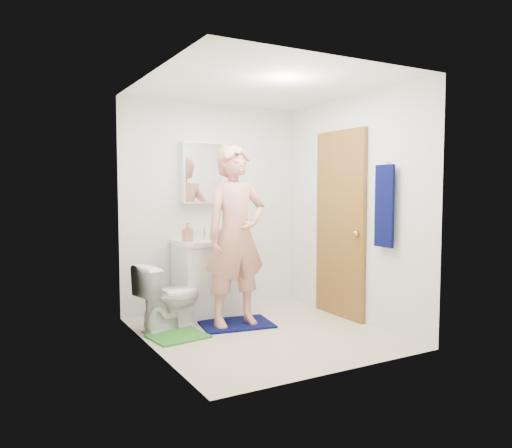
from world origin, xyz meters
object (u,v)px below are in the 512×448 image
Objects in this scene: toothbrush_cup at (220,234)px; man at (236,236)px; towel at (384,206)px; soap_dispenser at (187,232)px; toilet at (169,296)px; medicine_cabinet at (202,173)px; vanity_cabinet at (211,279)px.

man reaches higher than toothbrush_cup.
towel is 4.04× the size of soap_dispenser.
toilet is 3.39× the size of soap_dispenser.
man is at bearing 142.42° from towel.
soap_dispenser is at bearing -136.14° from medicine_cabinet.
man is (-1.16, 0.89, -0.31)m from towel.
towel is 1.19× the size of toilet.
soap_dispenser is (-0.30, -0.29, -0.65)m from medicine_cabinet.
toothbrush_cup reaches higher than toilet.
medicine_cabinet is 3.53× the size of soap_dispenser.
soap_dispenser reaches higher than toothbrush_cup.
soap_dispenser is (0.32, 0.29, 0.61)m from toilet.
soap_dispenser reaches higher than toilet.
man reaches higher than soap_dispenser.
vanity_cabinet is at bearing -90.00° from medicine_cabinet.
medicine_cabinet is 1.04× the size of toilet.
toilet is at bearing 158.38° from man.
medicine_cabinet is 2.11m from towel.
toilet is 6.08× the size of toothbrush_cup.
medicine_cabinet reaches higher than man.
vanity_cabinet is 2.08m from towel.
medicine_cabinet is 1.05m from man.
vanity_cabinet is 1.19× the size of toilet.
towel is at bearing -56.16° from toothbrush_cup.
vanity_cabinet is 7.24× the size of toothbrush_cup.
toilet is 0.37× the size of man.
toothbrush_cup is (0.14, 0.07, 0.49)m from vanity_cabinet.
man is at bearing -88.21° from vanity_cabinet.
soap_dispenser is at bearing 119.81° from man.
toothbrush_cup is at bearing 123.84° from towel.
vanity_cabinet is 1.22m from medicine_cabinet.
toilet is at bearing -150.79° from toothbrush_cup.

